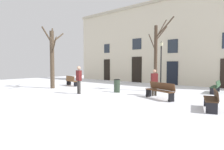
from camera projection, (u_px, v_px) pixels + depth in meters
name	position (u px, v px, depth m)	size (l,w,h in m)	color
ground_plane	(96.00, 93.00, 12.83)	(34.34, 34.34, 0.00)	white
building_facade	(155.00, 42.00, 19.16)	(21.46, 0.60, 8.47)	beige
tree_near_facade	(52.00, 56.00, 15.15)	(2.13, 2.47, 4.99)	#4C3D2D
tree_left_of_center	(156.00, 55.00, 13.46)	(2.25, 1.20, 5.23)	#423326
streetlamp	(161.00, 59.00, 16.46)	(0.30, 0.30, 3.99)	black
litter_bin	(117.00, 86.00, 13.00)	(0.45, 0.45, 0.91)	#2D3D2D
bench_back_to_back_left	(212.00, 99.00, 7.87)	(0.90, 1.63, 0.86)	#3D2819
bench_near_lamp	(72.00, 81.00, 17.07)	(1.73, 0.86, 0.91)	brown
bench_near_center_tree	(216.00, 86.00, 12.66)	(0.59, 1.92, 0.85)	#2D4C33
bench_far_corner	(160.00, 90.00, 10.43)	(1.93, 1.09, 0.92)	#51331E
person_strolling	(154.00, 81.00, 11.52)	(0.40, 0.44, 1.63)	#2D271E
person_by_shop_door	(79.00, 78.00, 12.27)	(0.41, 0.28, 1.81)	#403D3A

